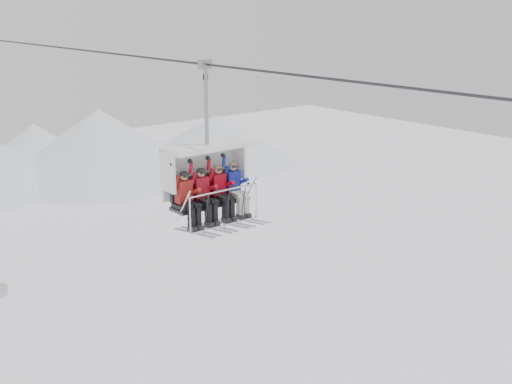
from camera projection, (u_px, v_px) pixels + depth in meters
haul_cable at (256, 70)px, 13.82m from camera, size 0.06×50.00×0.06m
chairlift_carrier at (205, 172)px, 16.05m from camera, size 2.21×1.17×3.98m
skier_far_left at (187, 198)px, 15.49m from camera, size 0.38×1.69×1.53m
skier_center_left at (204, 194)px, 15.79m from camera, size 0.38×1.69×1.53m
skier_center_right at (221, 190)px, 16.11m from camera, size 0.38×1.69×1.53m
skier_far_right at (235, 187)px, 16.40m from camera, size 0.38×1.69×1.53m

